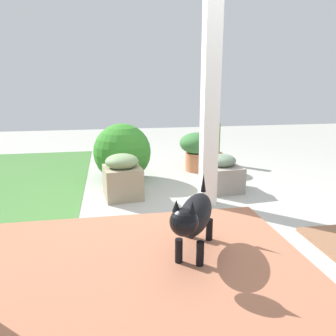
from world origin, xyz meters
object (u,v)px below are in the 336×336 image
(round_shrub, at_px, (122,152))
(stone_planter_nearest, at_px, (221,174))
(porch_pillar, at_px, (211,74))
(terracotta_pot_tall, at_px, (216,149))
(dog, at_px, (194,216))
(terracotta_pot_broad, at_px, (197,148))
(stone_planter_mid, at_px, (122,177))

(round_shrub, bearing_deg, stone_planter_nearest, -118.76)
(porch_pillar, bearing_deg, terracotta_pot_tall, -20.65)
(round_shrub, bearing_deg, dog, -168.70)
(porch_pillar, relative_size, dog, 3.41)
(terracotta_pot_broad, bearing_deg, stone_planter_mid, 131.40)
(terracotta_pot_tall, xyz_separation_m, dog, (-2.67, 1.03, 0.09))
(stone_planter_nearest, distance_m, stone_planter_mid, 1.14)
(stone_planter_mid, distance_m, terracotta_pot_broad, 1.44)
(terracotta_pot_broad, bearing_deg, stone_planter_nearest, -175.86)
(round_shrub, xyz_separation_m, terracotta_pot_broad, (0.27, -1.04, -0.04))
(stone_planter_nearest, distance_m, terracotta_pot_broad, 0.89)
(terracotta_pot_tall, bearing_deg, stone_planter_mid, 131.56)
(stone_planter_nearest, relative_size, terracotta_pot_broad, 0.95)
(stone_planter_mid, height_order, dog, dog)
(stone_planter_mid, bearing_deg, terracotta_pot_tall, -48.44)
(dog, bearing_deg, stone_planter_mid, 17.94)
(porch_pillar, distance_m, round_shrub, 1.61)
(round_shrub, distance_m, terracotta_pot_broad, 1.08)
(porch_pillar, xyz_separation_m, dog, (-1.01, 0.40, -0.98))
(terracotta_pot_tall, xyz_separation_m, terracotta_pot_broad, (-0.36, 0.40, 0.10))
(porch_pillar, relative_size, stone_planter_mid, 5.35)
(stone_planter_nearest, distance_m, round_shrub, 1.27)
(round_shrub, height_order, terracotta_pot_tall, round_shrub)
(stone_planter_nearest, relative_size, stone_planter_mid, 1.05)
(stone_planter_mid, bearing_deg, terracotta_pot_broad, -48.60)
(porch_pillar, height_order, stone_planter_mid, porch_pillar)
(dog, bearing_deg, round_shrub, 11.30)
(porch_pillar, xyz_separation_m, stone_planter_mid, (0.36, 0.85, -1.06))
(stone_planter_nearest, relative_size, dog, 0.67)
(stone_planter_nearest, relative_size, terracotta_pot_tall, 0.82)
(stone_planter_nearest, bearing_deg, terracotta_pot_broad, 4.14)
(porch_pillar, bearing_deg, dog, 158.22)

